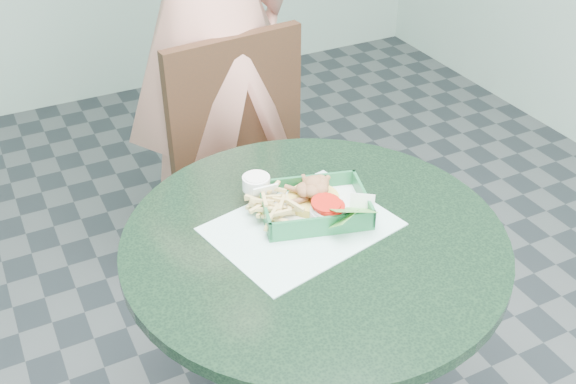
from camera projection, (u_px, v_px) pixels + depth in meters
name	position (u px, v px, depth m)	size (l,w,h in m)	color
cafe_table	(313.00, 298.00, 1.58)	(0.85, 0.85, 0.75)	black
dining_chair	(253.00, 168.00, 2.14)	(0.47, 0.47, 0.93)	brown
placemat	(301.00, 234.00, 1.51)	(0.38, 0.29, 0.00)	silver
food_basket	(314.00, 216.00, 1.54)	(0.24, 0.17, 0.05)	#1C6538
crab_sandwich	(311.00, 199.00, 1.54)	(0.12, 0.12, 0.07)	gold
fries_pile	(276.00, 219.00, 1.50)	(0.10, 0.11, 0.04)	#D5B76A
sauce_ramekin	(251.00, 199.00, 1.53)	(0.06, 0.06, 0.04)	white
garnish_cup	(337.00, 216.00, 1.50)	(0.12, 0.12, 0.05)	silver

